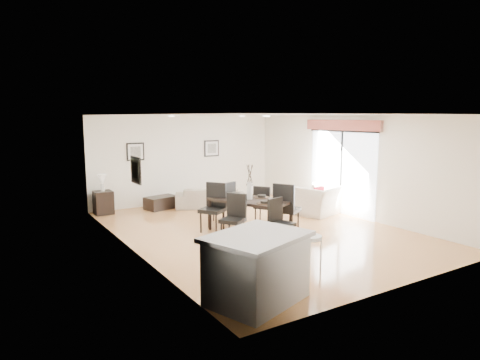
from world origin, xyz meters
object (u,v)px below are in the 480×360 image
dining_chair_head (279,219)px  bar_stool (309,243)px  kitchen_island (257,268)px  side_table (103,203)px  dining_chair_enear (286,205)px  coffee_table (161,203)px  dining_chair_foot (226,199)px  dining_table (250,202)px  armchair (319,200)px  sofa (210,197)px  dining_chair_efar (263,203)px  dining_chair_wnear (234,214)px  dining_chair_wfar (214,204)px

dining_chair_head → bar_stool: dining_chair_head is taller
kitchen_island → side_table: bearing=75.0°
dining_chair_enear → coffee_table: bearing=-9.4°
dining_chair_foot → side_table: (-2.45, 2.50, -0.25)m
dining_table → kitchen_island: 3.81m
kitchen_island → bar_stool: bearing=-18.6°
armchair → dining_chair_head: bearing=15.7°
kitchen_island → dining_chair_foot: bearing=46.6°
dining_chair_head → side_table: (-2.40, 4.80, -0.22)m
sofa → kitchen_island: kitchen_island is taller
dining_table → dining_chair_efar: (0.67, 0.41, -0.15)m
dining_table → dining_chair_efar: size_ratio=2.14×
dining_chair_enear → bar_stool: size_ratio=1.38×
sofa → dining_chair_head: bearing=107.7°
dining_table → dining_chair_head: (-0.02, -1.15, -0.15)m
dining_chair_efar → dining_chair_head: size_ratio=0.99×
dining_chair_head → coffee_table: 4.67m
dining_chair_wnear → dining_chair_efar: size_ratio=1.06×
armchair → dining_chair_enear: 2.17m
dining_chair_wnear → dining_chair_enear: (1.32, -0.10, 0.08)m
dining_chair_wnear → sofa: bearing=128.5°
dining_chair_efar → dining_chair_head: bearing=121.4°
dining_chair_wnear → armchair: bearing=73.1°
dining_chair_head → dining_chair_wfar: bearing=98.0°
dining_chair_efar → side_table: bearing=8.9°
sofa → side_table: (-2.91, 0.77, 0.02)m
sofa → dining_chair_foot: size_ratio=2.00×
dining_chair_efar → dining_chair_foot: bearing=6.4°
dining_chair_wfar → armchair: bearing=54.3°
dining_chair_wfar → dining_chair_efar: size_ratio=1.17×
dining_chair_enear → dining_chair_foot: bearing=-9.3°
dining_chair_wnear → dining_table: bearing=89.8°
coffee_table → bar_stool: bearing=-105.9°
dining_chair_efar → armchair: bearing=-123.1°
dining_chair_head → kitchen_island: bearing=-146.4°
sofa → dining_chair_enear: size_ratio=1.77×
dining_chair_foot → coffee_table: 2.48m
dining_table → dining_chair_efar: 0.80m
sofa → armchair: (2.08, -2.40, 0.10)m
bar_stool → sofa: bearing=76.2°
dining_chair_enear → bar_stool: dining_chair_enear is taller
coffee_table → bar_stool: 6.70m
armchair → dining_chair_efar: (-1.90, -0.06, 0.14)m
dining_chair_wfar → dining_chair_enear: dining_chair_enear is taller
dining_chair_foot → dining_chair_efar: bearing=112.6°
armchair → side_table: size_ratio=1.90×
dining_chair_wnear → dining_chair_head: size_ratio=1.05×
dining_chair_wfar → dining_chair_head: dining_chair_wfar is taller
dining_chair_head → kitchen_island: kitchen_island is taller
dining_chair_enear → dining_chair_wnear: bearing=55.9°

